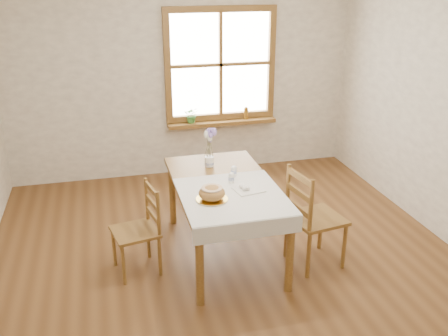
# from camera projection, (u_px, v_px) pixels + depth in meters

# --- Properties ---
(ground) EXTENTS (5.00, 5.00, 0.00)m
(ground) POSITION_uv_depth(u_px,v_px,m) (232.00, 269.00, 4.66)
(ground) COLOR brown
(ground) RESTS_ON ground
(room_walls) EXTENTS (4.60, 5.10, 2.65)m
(room_walls) POSITION_uv_depth(u_px,v_px,m) (233.00, 89.00, 4.03)
(room_walls) COLOR white
(room_walls) RESTS_ON ground
(window) EXTENTS (1.46, 0.08, 1.46)m
(window) POSITION_uv_depth(u_px,v_px,m) (220.00, 64.00, 6.46)
(window) COLOR olive
(window) RESTS_ON ground
(window_sill) EXTENTS (1.46, 0.20, 0.05)m
(window_sill) POSITION_uv_depth(u_px,v_px,m) (222.00, 122.00, 6.68)
(window_sill) COLOR olive
(window_sill) RESTS_ON ground
(dining_table) EXTENTS (0.90, 1.60, 0.75)m
(dining_table) POSITION_uv_depth(u_px,v_px,m) (224.00, 191.00, 4.69)
(dining_table) COLOR olive
(dining_table) RESTS_ON ground
(table_linen) EXTENTS (0.91, 0.99, 0.01)m
(table_linen) POSITION_uv_depth(u_px,v_px,m) (232.00, 196.00, 4.38)
(table_linen) COLOR white
(table_linen) RESTS_ON dining_table
(chair_left) EXTENTS (0.48, 0.46, 0.84)m
(chair_left) POSITION_uv_depth(u_px,v_px,m) (135.00, 230.00, 4.49)
(chair_left) COLOR olive
(chair_left) RESTS_ON ground
(chair_right) EXTENTS (0.54, 0.52, 0.97)m
(chair_right) POSITION_uv_depth(u_px,v_px,m) (317.00, 217.00, 4.60)
(chair_right) COLOR olive
(chair_right) RESTS_ON ground
(bread_plate) EXTENTS (0.30, 0.30, 0.01)m
(bread_plate) POSITION_uv_depth(u_px,v_px,m) (212.00, 199.00, 4.28)
(bread_plate) COLOR white
(bread_plate) RESTS_ON table_linen
(bread_loaf) EXTENTS (0.23, 0.23, 0.13)m
(bread_loaf) POSITION_uv_depth(u_px,v_px,m) (212.00, 192.00, 4.26)
(bread_loaf) COLOR #AC7E3D
(bread_loaf) RESTS_ON bread_plate
(egg_napkin) EXTENTS (0.28, 0.25, 0.01)m
(egg_napkin) POSITION_uv_depth(u_px,v_px,m) (249.00, 190.00, 4.48)
(egg_napkin) COLOR white
(egg_napkin) RESTS_ON table_linen
(eggs) EXTENTS (0.22, 0.21, 0.04)m
(eggs) POSITION_uv_depth(u_px,v_px,m) (249.00, 187.00, 4.47)
(eggs) COLOR white
(eggs) RESTS_ON egg_napkin
(salt_shaker) EXTENTS (0.06, 0.06, 0.10)m
(salt_shaker) POSITION_uv_depth(u_px,v_px,m) (231.00, 178.00, 4.61)
(salt_shaker) COLOR white
(salt_shaker) RESTS_ON table_linen
(pepper_shaker) EXTENTS (0.07, 0.07, 0.11)m
(pepper_shaker) POSITION_uv_depth(u_px,v_px,m) (234.00, 171.00, 4.76)
(pepper_shaker) COLOR white
(pepper_shaker) RESTS_ON table_linen
(flower_vase) EXTENTS (0.11, 0.11, 0.10)m
(flower_vase) POSITION_uv_depth(u_px,v_px,m) (209.00, 162.00, 5.01)
(flower_vase) COLOR white
(flower_vase) RESTS_ON dining_table
(lavender_bouquet) EXTENTS (0.16, 0.16, 0.30)m
(lavender_bouquet) POSITION_uv_depth(u_px,v_px,m) (209.00, 143.00, 4.93)
(lavender_bouquet) COLOR #7A60AB
(lavender_bouquet) RESTS_ON flower_vase
(potted_plant) EXTENTS (0.23, 0.25, 0.17)m
(potted_plant) POSITION_uv_depth(u_px,v_px,m) (192.00, 117.00, 6.55)
(potted_plant) COLOR #397D32
(potted_plant) RESTS_ON window_sill
(amber_bottle) EXTENTS (0.08, 0.08, 0.17)m
(amber_bottle) POSITION_uv_depth(u_px,v_px,m) (246.00, 113.00, 6.71)
(amber_bottle) COLOR #98631C
(amber_bottle) RESTS_ON window_sill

